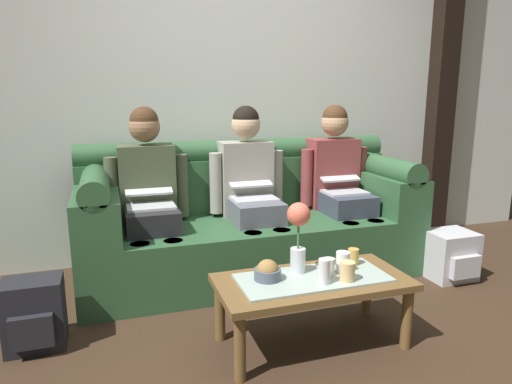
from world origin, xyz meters
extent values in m
plane|color=#382619|center=(0.00, 0.00, 0.00)|extent=(14.00, 14.00, 0.00)
cube|color=silver|center=(0.00, 1.70, 1.45)|extent=(6.00, 0.12, 2.90)
cube|color=black|center=(1.95, 1.58, 1.45)|extent=(0.20, 0.20, 2.90)
cube|color=#2D5633|center=(0.00, 1.10, 0.21)|extent=(2.39, 0.88, 0.42)
cube|color=#2D5633|center=(0.00, 1.43, 0.62)|extent=(2.39, 0.22, 0.40)
cylinder|color=#2D5633|center=(0.00, 1.43, 0.87)|extent=(2.39, 0.18, 0.18)
cube|color=#2D5633|center=(-1.06, 1.10, 0.56)|extent=(0.28, 0.88, 0.28)
cylinder|color=#2D5633|center=(-1.06, 1.10, 0.74)|extent=(0.18, 0.88, 0.18)
cube|color=#2D5633|center=(1.06, 1.10, 0.56)|extent=(0.28, 0.88, 0.28)
cylinder|color=#2D5633|center=(1.06, 1.10, 0.74)|extent=(0.18, 0.88, 0.18)
cube|color=#232326|center=(-0.72, 1.04, 0.49)|extent=(0.34, 0.40, 0.15)
cylinder|color=#232326|center=(-0.82, 0.78, 0.21)|extent=(0.12, 0.12, 0.42)
cylinder|color=#232326|center=(-0.62, 0.78, 0.21)|extent=(0.12, 0.12, 0.42)
cube|color=#475138|center=(-0.72, 1.28, 0.69)|extent=(0.38, 0.22, 0.54)
cylinder|color=#475138|center=(-0.95, 1.24, 0.67)|extent=(0.09, 0.09, 0.44)
cylinder|color=#475138|center=(-0.48, 1.24, 0.67)|extent=(0.09, 0.09, 0.44)
sphere|color=#936B4C|center=(-0.72, 1.26, 1.08)|extent=(0.21, 0.21, 0.21)
sphere|color=#472D19|center=(-0.72, 1.26, 1.12)|extent=(0.19, 0.19, 0.19)
cube|color=silver|center=(-0.72, 1.06, 0.58)|extent=(0.31, 0.22, 0.02)
cube|color=silver|center=(-0.72, 1.21, 0.68)|extent=(0.31, 0.20, 0.09)
cube|color=black|center=(-0.72, 1.20, 0.68)|extent=(0.27, 0.17, 0.07)
cube|color=#595B66|center=(0.00, 1.04, 0.49)|extent=(0.34, 0.40, 0.15)
cylinder|color=#595B66|center=(-0.10, 0.78, 0.21)|extent=(0.12, 0.12, 0.42)
cylinder|color=#595B66|center=(0.10, 0.78, 0.21)|extent=(0.12, 0.12, 0.42)
cube|color=gray|center=(0.00, 1.28, 0.69)|extent=(0.38, 0.22, 0.54)
cylinder|color=gray|center=(-0.23, 1.24, 0.67)|extent=(0.09, 0.09, 0.44)
cylinder|color=gray|center=(0.23, 1.24, 0.67)|extent=(0.09, 0.09, 0.44)
sphere|color=tan|center=(0.00, 1.26, 1.08)|extent=(0.21, 0.21, 0.21)
sphere|color=black|center=(0.00, 1.26, 1.12)|extent=(0.19, 0.19, 0.19)
cube|color=silver|center=(0.00, 1.06, 0.58)|extent=(0.31, 0.22, 0.02)
cube|color=silver|center=(0.00, 1.20, 0.69)|extent=(0.31, 0.21, 0.08)
cube|color=black|center=(0.00, 1.19, 0.68)|extent=(0.27, 0.18, 0.06)
cube|color=#383D4C|center=(0.72, 1.04, 0.49)|extent=(0.34, 0.40, 0.15)
cylinder|color=#383D4C|center=(0.62, 0.78, 0.21)|extent=(0.12, 0.12, 0.42)
cylinder|color=#383D4C|center=(0.82, 0.78, 0.21)|extent=(0.12, 0.12, 0.42)
cube|color=brown|center=(0.72, 1.28, 0.69)|extent=(0.38, 0.22, 0.54)
cylinder|color=brown|center=(0.48, 1.24, 0.67)|extent=(0.09, 0.09, 0.44)
cylinder|color=brown|center=(0.95, 1.24, 0.67)|extent=(0.09, 0.09, 0.44)
sphere|color=tan|center=(0.72, 1.26, 1.08)|extent=(0.21, 0.21, 0.21)
sphere|color=#472D19|center=(0.72, 1.26, 1.12)|extent=(0.19, 0.19, 0.19)
cube|color=silver|center=(0.72, 1.06, 0.58)|extent=(0.31, 0.22, 0.02)
cube|color=silver|center=(0.72, 1.20, 0.69)|extent=(0.31, 0.21, 0.08)
cube|color=black|center=(0.72, 1.19, 0.68)|extent=(0.27, 0.18, 0.06)
cube|color=brown|center=(0.00, 0.08, 0.35)|extent=(1.00, 0.48, 0.04)
cube|color=#9EB2A8|center=(0.00, 0.08, 0.37)|extent=(0.78, 0.34, 0.01)
cylinder|color=brown|center=(-0.45, -0.11, 0.17)|extent=(0.06, 0.06, 0.33)
cylinder|color=brown|center=(0.45, -0.11, 0.17)|extent=(0.06, 0.06, 0.33)
cylinder|color=brown|center=(-0.45, 0.27, 0.17)|extent=(0.06, 0.06, 0.33)
cylinder|color=brown|center=(0.45, 0.27, 0.17)|extent=(0.06, 0.06, 0.33)
cylinder|color=silver|center=(-0.05, 0.17, 0.44)|extent=(0.08, 0.08, 0.13)
cylinder|color=#3D7538|center=(-0.05, 0.17, 0.58)|extent=(0.01, 0.01, 0.14)
sphere|color=#E0664C|center=(-0.05, 0.17, 0.70)|extent=(0.12, 0.12, 0.12)
cylinder|color=#4C5666|center=(-0.23, 0.12, 0.41)|extent=(0.14, 0.14, 0.06)
sphere|color=olive|center=(-0.23, 0.12, 0.43)|extent=(0.11, 0.11, 0.11)
cylinder|color=white|center=(0.18, 0.10, 0.43)|extent=(0.07, 0.07, 0.11)
cylinder|color=silver|center=(0.02, -0.01, 0.44)|extent=(0.06, 0.06, 0.13)
cylinder|color=gold|center=(0.29, 0.17, 0.42)|extent=(0.06, 0.06, 0.09)
cylinder|color=white|center=(0.09, 0.08, 0.42)|extent=(0.06, 0.06, 0.09)
cylinder|color=#DBB77A|center=(0.14, -0.01, 0.43)|extent=(0.08, 0.08, 0.10)
cube|color=#B7B7BC|center=(1.32, 0.59, 0.17)|extent=(0.32, 0.27, 0.34)
cube|color=#B7B7BC|center=(1.32, 0.43, 0.14)|extent=(0.22, 0.05, 0.15)
cube|color=black|center=(-1.38, 0.50, 0.19)|extent=(0.29, 0.21, 0.37)
cube|color=black|center=(-1.38, 0.38, 0.15)|extent=(0.20, 0.05, 0.17)
camera|label=1|loc=(-0.97, -1.93, 1.31)|focal=32.08mm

